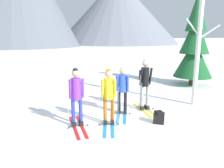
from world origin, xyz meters
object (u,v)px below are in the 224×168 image
Objects in this scene: skier_in_purple at (76,94)px; backpack_on_snow_front at (159,117)px; skier_in_blue at (122,88)px; pine_tree_near at (195,44)px; skier_in_black at (145,81)px; skier_in_yellow at (109,95)px; birch_tree_tall at (199,40)px.

skier_in_purple reaches higher than backpack_on_snow_front.
skier_in_blue is 6.10m from pine_tree_near.
skier_in_black is 4.68× the size of backpack_on_snow_front.
backpack_on_snow_front is at bearing -132.89° from pine_tree_near.
skier_in_purple is 0.95m from skier_in_yellow.
skier_in_purple is at bearing -160.76° from skier_in_black.
pine_tree_near is (4.07, 3.12, 1.14)m from skier_in_black.
pine_tree_near is 6.38m from backpack_on_snow_front.
birch_tree_tall reaches higher than pine_tree_near.
skier_in_blue reaches higher than backpack_on_snow_front.
skier_in_yellow is at bearing -143.74° from pine_tree_near.
skier_in_black is at bearing -142.52° from pine_tree_near.
skier_in_yellow is 0.92× the size of skier_in_black.
skier_in_purple is 0.36× the size of pine_tree_near.
birch_tree_tall is at bearing 4.85° from skier_in_blue.
pine_tree_near is (6.58, 4.00, 1.23)m from skier_in_purple.
pine_tree_near is (4.96, 3.30, 1.31)m from skier_in_blue.
backpack_on_snow_front is at bearing -53.27° from skier_in_blue.
birch_tree_tall reaches higher than backpack_on_snow_front.
pine_tree_near is at bearing 37.48° from skier_in_black.
pine_tree_near is at bearing 57.37° from birch_tree_tall.
skier_in_blue is at bearing 23.29° from skier_in_purple.
skier_in_yellow is 1.07m from skier_in_blue.
skier_in_black is 1.59m from backpack_on_snow_front.
skier_in_blue is at bearing -175.15° from birch_tree_tall.
pine_tree_near reaches higher than skier_in_black.
skier_in_purple is 4.95m from birch_tree_tall.
pine_tree_near is 3.62m from birch_tree_tall.
skier_in_blue is 0.93m from skier_in_black.
skier_in_black is at bearing 19.24° from skier_in_purple.
skier_in_yellow is 7.10m from pine_tree_near.
skier_in_black is (1.57, 1.01, 0.13)m from skier_in_yellow.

